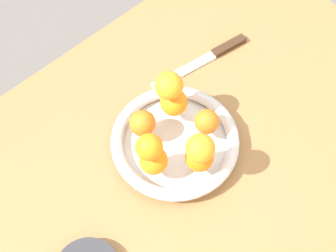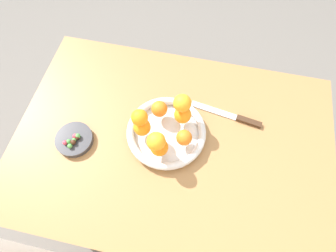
{
  "view_description": "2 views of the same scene",
  "coord_description": "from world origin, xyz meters",
  "px_view_note": "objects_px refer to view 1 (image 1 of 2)",
  "views": [
    {
      "loc": [
        0.38,
        0.34,
        1.72
      ],
      "look_at": [
        0.04,
        -0.02,
        0.85
      ],
      "focal_mm": 55.0,
      "sensor_mm": 36.0,
      "label": 1
    },
    {
      "loc": [
        -0.06,
        0.34,
        1.58
      ],
      "look_at": [
        0.02,
        -0.01,
        0.83
      ],
      "focal_mm": 28.0,
      "sensor_mm": 36.0,
      "label": 2
    }
  ],
  "objects_px": {
    "orange_2": "(199,158)",
    "orange_5": "(200,148)",
    "dining_table": "(189,163)",
    "fruit_bowl": "(175,142)",
    "orange_3": "(207,122)",
    "orange_4": "(174,102)",
    "orange_1": "(153,160)",
    "orange_0": "(143,123)",
    "orange_7": "(149,147)",
    "orange_6": "(169,86)",
    "knife": "(208,58)"
  },
  "relations": [
    {
      "from": "orange_1",
      "to": "orange_7",
      "type": "distance_m",
      "value": 0.06
    },
    {
      "from": "dining_table",
      "to": "fruit_bowl",
      "type": "relative_size",
      "value": 4.05
    },
    {
      "from": "orange_4",
      "to": "knife",
      "type": "xyz_separation_m",
      "value": [
        -0.17,
        -0.07,
        -0.06
      ]
    },
    {
      "from": "orange_4",
      "to": "orange_7",
      "type": "distance_m",
      "value": 0.15
    },
    {
      "from": "orange_0",
      "to": "orange_1",
      "type": "bearing_deg",
      "value": 63.18
    },
    {
      "from": "orange_6",
      "to": "knife",
      "type": "distance_m",
      "value": 0.22
    },
    {
      "from": "orange_2",
      "to": "orange_5",
      "type": "bearing_deg",
      "value": 37.53
    },
    {
      "from": "orange_1",
      "to": "orange_4",
      "type": "height_order",
      "value": "orange_4"
    },
    {
      "from": "orange_4",
      "to": "orange_5",
      "type": "height_order",
      "value": "orange_5"
    },
    {
      "from": "orange_0",
      "to": "orange_2",
      "type": "distance_m",
      "value": 0.14
    },
    {
      "from": "orange_1",
      "to": "knife",
      "type": "bearing_deg",
      "value": -154.72
    },
    {
      "from": "fruit_bowl",
      "to": "orange_2",
      "type": "distance_m",
      "value": 0.09
    },
    {
      "from": "orange_2",
      "to": "orange_4",
      "type": "height_order",
      "value": "orange_4"
    },
    {
      "from": "orange_0",
      "to": "orange_6",
      "type": "relative_size",
      "value": 0.94
    },
    {
      "from": "dining_table",
      "to": "orange_1",
      "type": "height_order",
      "value": "orange_1"
    },
    {
      "from": "orange_3",
      "to": "orange_7",
      "type": "distance_m",
      "value": 0.16
    },
    {
      "from": "orange_3",
      "to": "fruit_bowl",
      "type": "bearing_deg",
      "value": -22.14
    },
    {
      "from": "dining_table",
      "to": "orange_5",
      "type": "height_order",
      "value": "orange_5"
    },
    {
      "from": "orange_3",
      "to": "orange_6",
      "type": "bearing_deg",
      "value": -73.54
    },
    {
      "from": "orange_3",
      "to": "knife",
      "type": "bearing_deg",
      "value": -136.21
    },
    {
      "from": "orange_1",
      "to": "orange_2",
      "type": "bearing_deg",
      "value": 141.07
    },
    {
      "from": "orange_4",
      "to": "orange_7",
      "type": "bearing_deg",
      "value": 28.09
    },
    {
      "from": "orange_1",
      "to": "orange_2",
      "type": "distance_m",
      "value": 0.09
    },
    {
      "from": "fruit_bowl",
      "to": "orange_6",
      "type": "relative_size",
      "value": 4.61
    },
    {
      "from": "orange_6",
      "to": "fruit_bowl",
      "type": "bearing_deg",
      "value": 58.0
    },
    {
      "from": "orange_1",
      "to": "orange_4",
      "type": "bearing_deg",
      "value": -149.34
    },
    {
      "from": "dining_table",
      "to": "orange_6",
      "type": "distance_m",
      "value": 0.23
    },
    {
      "from": "fruit_bowl",
      "to": "knife",
      "type": "bearing_deg",
      "value": -151.11
    },
    {
      "from": "orange_2",
      "to": "orange_6",
      "type": "height_order",
      "value": "orange_6"
    },
    {
      "from": "orange_3",
      "to": "orange_4",
      "type": "bearing_deg",
      "value": -75.88
    },
    {
      "from": "orange_0",
      "to": "fruit_bowl",
      "type": "bearing_deg",
      "value": 121.86
    },
    {
      "from": "orange_1",
      "to": "orange_0",
      "type": "bearing_deg",
      "value": -116.82
    },
    {
      "from": "orange_3",
      "to": "orange_5",
      "type": "distance_m",
      "value": 0.11
    },
    {
      "from": "dining_table",
      "to": "orange_6",
      "type": "xyz_separation_m",
      "value": [
        -0.01,
        -0.08,
        0.22
      ]
    },
    {
      "from": "fruit_bowl",
      "to": "orange_3",
      "type": "xyz_separation_m",
      "value": [
        -0.06,
        0.03,
        0.04
      ]
    },
    {
      "from": "fruit_bowl",
      "to": "orange_6",
      "type": "distance_m",
      "value": 0.13
    },
    {
      "from": "orange_1",
      "to": "orange_2",
      "type": "relative_size",
      "value": 1.0
    },
    {
      "from": "orange_7",
      "to": "knife",
      "type": "distance_m",
      "value": 0.35
    },
    {
      "from": "orange_0",
      "to": "orange_3",
      "type": "relative_size",
      "value": 1.06
    },
    {
      "from": "orange_4",
      "to": "orange_2",
      "type": "bearing_deg",
      "value": 68.77
    },
    {
      "from": "orange_0",
      "to": "knife",
      "type": "xyz_separation_m",
      "value": [
        -0.25,
        -0.06,
        -0.06
      ]
    },
    {
      "from": "orange_0",
      "to": "orange_2",
      "type": "height_order",
      "value": "orange_2"
    },
    {
      "from": "orange_5",
      "to": "orange_6",
      "type": "height_order",
      "value": "orange_6"
    },
    {
      "from": "fruit_bowl",
      "to": "orange_1",
      "type": "height_order",
      "value": "orange_1"
    },
    {
      "from": "orange_3",
      "to": "orange_6",
      "type": "xyz_separation_m",
      "value": [
        0.03,
        -0.09,
        0.06
      ]
    },
    {
      "from": "dining_table",
      "to": "orange_0",
      "type": "xyz_separation_m",
      "value": [
        0.06,
        -0.08,
        0.16
      ]
    },
    {
      "from": "orange_7",
      "to": "orange_3",
      "type": "bearing_deg",
      "value": 175.22
    },
    {
      "from": "orange_4",
      "to": "orange_7",
      "type": "height_order",
      "value": "orange_7"
    },
    {
      "from": "knife",
      "to": "dining_table",
      "type": "bearing_deg",
      "value": 36.17
    },
    {
      "from": "orange_1",
      "to": "orange_5",
      "type": "height_order",
      "value": "orange_5"
    }
  ]
}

